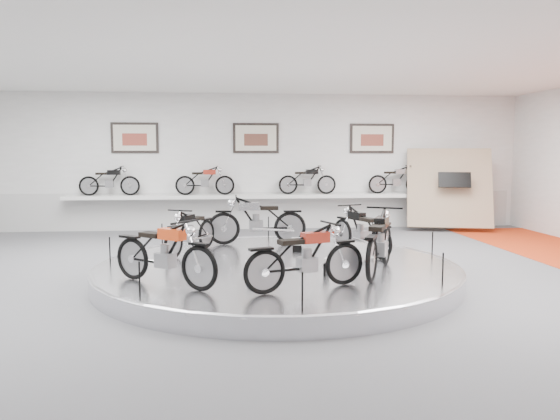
{
  "coord_description": "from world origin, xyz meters",
  "views": [
    {
      "loc": [
        -0.9,
        -9.22,
        2.27
      ],
      "look_at": [
        0.08,
        0.6,
        1.23
      ],
      "focal_mm": 35.0,
      "sensor_mm": 36.0,
      "label": 1
    }
  ],
  "objects": [
    {
      "name": "wall_back",
      "position": [
        0.0,
        7.0,
        2.0
      ],
      "size": [
        16.0,
        0.0,
        16.0
      ],
      "primitive_type": "plane",
      "rotation": [
        1.57,
        0.0,
        0.0
      ],
      "color": "white",
      "rests_on": "floor"
    },
    {
      "name": "bike_d",
      "position": [
        -1.82,
        -1.1,
        0.8
      ],
      "size": [
        1.71,
        1.52,
        1.0
      ],
      "primitive_type": null,
      "rotation": [
        0.0,
        0.0,
        5.62
      ],
      "color": "red",
      "rests_on": "display_platform"
    },
    {
      "name": "poster_center",
      "position": [
        0.0,
        6.96,
        2.7
      ],
      "size": [
        1.35,
        0.06,
        0.88
      ],
      "primitive_type": "cube",
      "color": "beige",
      "rests_on": "wall_back"
    },
    {
      "name": "bike_e",
      "position": [
        0.23,
        -1.57,
        0.78
      ],
      "size": [
        1.74,
        1.1,
        0.96
      ],
      "primitive_type": null,
      "rotation": [
        0.0,
        0.0,
        6.63
      ],
      "color": "maroon",
      "rests_on": "display_platform"
    },
    {
      "name": "bike_a",
      "position": [
        1.71,
        1.07,
        0.77
      ],
      "size": [
        1.11,
        1.71,
        0.95
      ],
      "primitive_type": null,
      "rotation": [
        0.0,
        0.0,
        1.94
      ],
      "color": "black",
      "rests_on": "display_platform"
    },
    {
      "name": "shelf_bike_a",
      "position": [
        -4.2,
        6.7,
        1.42
      ],
      "size": [
        1.22,
        0.43,
        0.73
      ],
      "primitive_type": null,
      "color": "black",
      "rests_on": "shelf"
    },
    {
      "name": "poster_right",
      "position": [
        3.5,
        6.96,
        2.7
      ],
      "size": [
        1.35,
        0.06,
        0.88
      ],
      "primitive_type": "cube",
      "color": "beige",
      "rests_on": "wall_back"
    },
    {
      "name": "shelf",
      "position": [
        0.0,
        6.7,
        1.0
      ],
      "size": [
        11.0,
        0.55,
        0.1
      ],
      "primitive_type": "cube",
      "color": "silver",
      "rests_on": "wall_back"
    },
    {
      "name": "shelf_bike_d",
      "position": [
        4.2,
        6.7,
        1.42
      ],
      "size": [
        1.22,
        0.43,
        0.73
      ],
      "primitive_type": null,
      "color": "#AAAAAE",
      "rests_on": "shelf"
    },
    {
      "name": "ceiling",
      "position": [
        0.0,
        0.0,
        4.0
      ],
      "size": [
        16.0,
        16.0,
        0.0
      ],
      "primitive_type": "plane",
      "rotation": [
        3.14,
        0.0,
        0.0
      ],
      "color": "white",
      "rests_on": "wall_back"
    },
    {
      "name": "floor",
      "position": [
        0.0,
        0.0,
        0.0
      ],
      "size": [
        16.0,
        16.0,
        0.0
      ],
      "primitive_type": "plane",
      "color": "#555558",
      "rests_on": "ground"
    },
    {
      "name": "bike_b",
      "position": [
        -0.24,
        2.42,
        0.83
      ],
      "size": [
        1.81,
        0.65,
        1.06
      ],
      "primitive_type": null,
      "rotation": [
        0.0,
        0.0,
        3.13
      ],
      "color": "#AAAAAE",
      "rests_on": "display_platform"
    },
    {
      "name": "display_panel",
      "position": [
        5.6,
        6.1,
        1.25
      ],
      "size": [
        2.56,
        1.52,
        2.3
      ],
      "primitive_type": "cube",
      "rotation": [
        -0.35,
        0.0,
        -0.26
      ],
      "color": "#9A8466",
      "rests_on": "floor"
    },
    {
      "name": "wall_front",
      "position": [
        0.0,
        -7.0,
        2.0
      ],
      "size": [
        16.0,
        0.0,
        16.0
      ],
      "primitive_type": "plane",
      "rotation": [
        -1.57,
        0.0,
        0.0
      ],
      "color": "white",
      "rests_on": "floor"
    },
    {
      "name": "display_platform",
      "position": [
        0.0,
        0.3,
        0.15
      ],
      "size": [
        6.4,
        6.4,
        0.3
      ],
      "primitive_type": "cylinder",
      "color": "silver",
      "rests_on": "floor"
    },
    {
      "name": "shelf_bike_b",
      "position": [
        -1.5,
        6.7,
        1.42
      ],
      "size": [
        1.22,
        0.43,
        0.73
      ],
      "primitive_type": null,
      "color": "maroon",
      "rests_on": "shelf"
    },
    {
      "name": "bike_c",
      "position": [
        -1.59,
        1.47,
        0.75
      ],
      "size": [
        1.19,
        1.61,
        0.9
      ],
      "primitive_type": null,
      "rotation": [
        0.0,
        0.0,
        4.23
      ],
      "color": "black",
      "rests_on": "display_platform"
    },
    {
      "name": "bike_f",
      "position": [
        1.6,
        -0.6,
        0.83
      ],
      "size": [
        1.35,
        1.89,
        1.06
      ],
      "primitive_type": null,
      "rotation": [
        0.0,
        0.0,
        7.41
      ],
      "color": "black",
      "rests_on": "display_platform"
    },
    {
      "name": "poster_left",
      "position": [
        -3.5,
        6.96,
        2.7
      ],
      "size": [
        1.35,
        0.06,
        0.88
      ],
      "primitive_type": "cube",
      "color": "beige",
      "rests_on": "wall_back"
    },
    {
      "name": "shelf_bike_c",
      "position": [
        1.5,
        6.7,
        1.42
      ],
      "size": [
        1.22,
        0.43,
        0.73
      ],
      "primitive_type": null,
      "color": "black",
      "rests_on": "shelf"
    },
    {
      "name": "dado_band",
      "position": [
        0.0,
        6.98,
        0.55
      ],
      "size": [
        15.68,
        0.04,
        1.1
      ],
      "primitive_type": "cube",
      "color": "#BCBCBA",
      "rests_on": "floor"
    },
    {
      "name": "platform_rim",
      "position": [
        0.0,
        0.3,
        0.27
      ],
      "size": [
        6.4,
        6.4,
        0.1
      ],
      "primitive_type": "torus",
      "color": "#B2B2BA",
      "rests_on": "display_platform"
    }
  ]
}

